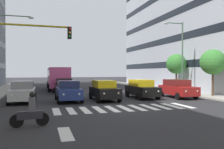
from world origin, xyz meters
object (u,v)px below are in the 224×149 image
Objects in this scene: car_0 at (177,88)px; street_tree_0 at (213,62)px; car_3 at (68,91)px; motorcycle_with_rider at (31,112)px; street_lamp_left at (180,51)px; street_tree_1 at (176,64)px; car_2 at (104,90)px; car_row2_0 at (64,86)px; traffic_light_gantry at (13,50)px; car_4 at (23,91)px; street_lamp_right at (3,45)px; car_1 at (142,89)px; bus_behind_traffic at (58,76)px.

street_tree_0 is (-3.38, 0.73, 2.50)m from car_0.
car_3 reaches higher than motorcycle_with_rider.
street_tree_1 is at bearing -114.70° from street_lamp_left.
car_2 is 10.66m from street_lamp_left.
street_lamp_left is 1.74× the size of street_tree_0.
car_3 is at bearing -1.06° from car_0.
car_row2_0 reaches higher than motorcycle_with_rider.
traffic_light_gantry is at bearing 24.90° from street_lamp_left.
car_row2_0 is (9.96, -7.02, 0.00)m from car_0.
car_2 is at bearing -146.98° from traffic_light_gantry.
street_tree_0 reaches higher than car_0.
car_4 is 1.00× the size of street_tree_0.
street_lamp_right is (18.17, -2.14, 0.22)m from street_lamp_left.
car_row2_0 is at bearing -92.13° from car_3.
bus_behind_traffic is at bearing -62.56° from car_1.
car_3 is 6.60m from traffic_light_gantry.
car_1 is 13.99m from street_lamp_right.
car_1 is 0.81× the size of traffic_light_gantry.
street_tree_1 reaches higher than car_2.
street_lamp_right is (5.72, 8.57, 3.15)m from bus_behind_traffic.
car_0 is at bearing 59.13° from street_tree_1.
street_lamp_right is 1.78× the size of street_tree_0.
motorcycle_with_rider is (2.85, 15.48, -0.24)m from car_row2_0.
car_0 is 17.28m from street_lamp_right.
motorcycle_with_rider is (9.43, 9.15, -0.24)m from car_1.
motorcycle_with_rider is 0.22× the size of street_lamp_left.
street_lamp_right reaches higher than motorcycle_with_rider.
street_lamp_left reaches higher than car_row2_0.
street_tree_1 is at bearing -157.72° from car_3.
street_lamp_right is (5.97, 1.74, 4.13)m from car_row2_0.
car_3 is (6.83, 0.50, 0.00)m from car_1.
traffic_light_gantry is (14.00, 4.40, 2.87)m from car_0.
street_tree_1 reaches higher than car_1.
car_4 is 0.99× the size of street_tree_1.
bus_behind_traffic reaches higher than car_4.
motorcycle_with_rider is at bearing 102.79° from street_lamp_right.
car_row2_0 is at bearing -109.47° from traffic_light_gantry.
car_3 is 3.60m from car_4.
street_tree_0 reaches higher than bus_behind_traffic.
street_tree_0 is at bearing 89.31° from street_tree_1.
street_lamp_left is at bearing 65.30° from street_tree_1.
street_lamp_left is (-12.46, 10.71, 2.93)m from bus_behind_traffic.
street_lamp_left is (-5.63, -2.45, 3.91)m from car_1.
car_1 and car_3 have the same top height.
car_3 is (10.21, -0.19, 0.00)m from car_0.
motorcycle_with_rider is (2.60, 22.31, -1.21)m from bus_behind_traffic.
street_lamp_right is (1.94, -9.68, 1.26)m from traffic_light_gantry.
car_2 is 1.00× the size of street_tree_0.
car_3 is 6.84m from car_row2_0.
car_4 is 1.00× the size of car_row2_0.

